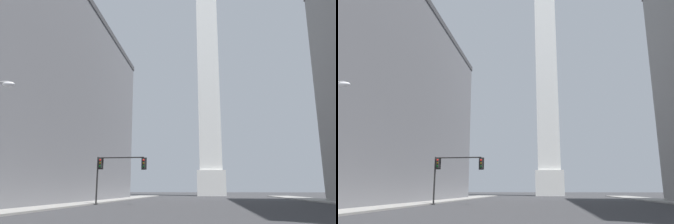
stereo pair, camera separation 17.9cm
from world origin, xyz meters
The scene contains 3 objects.
sidewalk_left centered at (-15.71, 30.80, 0.07)m, with size 5.00×102.68×0.15m, color gray.
obelisk centered at (0.00, 85.57, 35.33)m, with size 7.19×7.19×73.79m.
traffic_light_mid_left centered at (-10.90, 33.47, 3.94)m, with size 5.66×0.51×5.14m.
Camera 1 is at (-0.65, -1.92, 1.61)m, focal length 35.00 mm.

